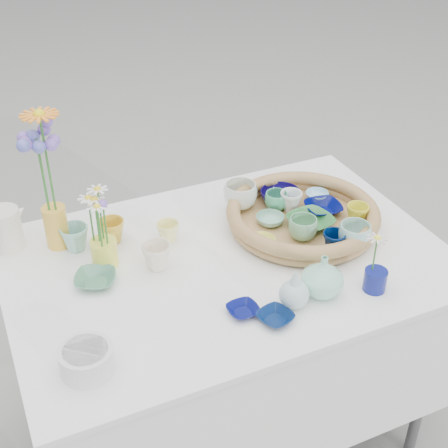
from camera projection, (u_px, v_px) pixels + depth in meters
name	position (u px, v px, depth m)	size (l,w,h in m)	color
ground	(226.00, 429.00, 2.23)	(80.00, 80.00, 0.00)	gray
display_table	(226.00, 429.00, 2.23)	(1.26, 0.86, 0.77)	white
wicker_tray	(302.00, 217.00, 1.93)	(0.47, 0.47, 0.08)	brown
tray_ceramic_0	(280.00, 197.00, 2.03)	(0.13, 0.13, 0.04)	#100746
tray_ceramic_1	(323.00, 208.00, 1.98)	(0.11, 0.11, 0.03)	#000650
tray_ceramic_2	(357.00, 215.00, 1.91)	(0.07, 0.07, 0.06)	gold
tray_ceramic_3	(310.00, 222.00, 1.91)	(0.13, 0.13, 0.03)	#31793B
tray_ceramic_4	(303.00, 228.00, 1.85)	(0.09, 0.09, 0.07)	#74B587
tray_ceramic_5	(270.00, 220.00, 1.92)	(0.09, 0.09, 0.03)	#82BAA1
tray_ceramic_6	(240.00, 196.00, 1.99)	(0.11, 0.11, 0.08)	silver
tray_ceramic_7	(291.00, 201.00, 1.98)	(0.07, 0.07, 0.07)	white
tray_ceramic_8	(317.00, 196.00, 2.05)	(0.08, 0.08, 0.02)	#9AD4ED
tray_ceramic_9	(334.00, 242.00, 1.79)	(0.07, 0.07, 0.06)	#01143D
tray_ceramic_10	(262.00, 242.00, 1.82)	(0.08, 0.08, 0.03)	#F9FF6C
tray_ceramic_11	(354.00, 236.00, 1.81)	(0.10, 0.10, 0.08)	#9AD3C8
tray_ceramic_12	(276.00, 201.00, 1.99)	(0.08, 0.08, 0.06)	#45AA7C
loose_ceramic_0	(112.00, 231.00, 1.86)	(0.08, 0.08, 0.07)	gold
loose_ceramic_1	(168.00, 232.00, 1.87)	(0.07, 0.07, 0.06)	#FFF892
loose_ceramic_2	(95.00, 280.00, 1.71)	(0.11, 0.11, 0.03)	#4C8567
loose_ceramic_3	(157.00, 256.00, 1.75)	(0.08, 0.08, 0.08)	#F6E7CD
loose_ceramic_4	(243.00, 310.00, 1.61)	(0.08, 0.08, 0.02)	#0A105C
loose_ceramic_5	(75.00, 238.00, 1.83)	(0.08, 0.08, 0.08)	#87C3B6
loose_ceramic_6	(275.00, 318.00, 1.58)	(0.09, 0.09, 0.02)	#081E4C
fluted_bowl	(87.00, 360.00, 1.43)	(0.13, 0.13, 0.07)	silver
bud_vase_paleblue	(295.00, 288.00, 1.60)	(0.08, 0.08, 0.12)	silver
bud_vase_seafoam	(323.00, 276.00, 1.65)	(0.11, 0.11, 0.12)	#95DABB
bud_vase_cobalt	(375.00, 280.00, 1.68)	(0.06, 0.06, 0.06)	navy
single_daisy	(375.00, 254.00, 1.64)	(0.07, 0.07, 0.12)	silver
tall_vase_yellow	(56.00, 227.00, 1.83)	(0.07, 0.07, 0.13)	gold
gerbera	(48.00, 164.00, 1.71)	(0.12, 0.12, 0.31)	orange
hydrangea	(43.00, 175.00, 1.72)	(0.09, 0.09, 0.32)	#5960BE
white_pitcher	(6.00, 229.00, 1.82)	(0.13, 0.10, 0.13)	silver
daisy_cup	(104.00, 253.00, 1.76)	(0.08, 0.08, 0.08)	#E8E648
daisy_posy	(96.00, 216.00, 1.69)	(0.09, 0.09, 0.17)	white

